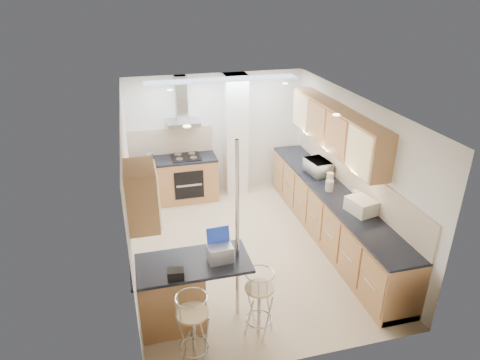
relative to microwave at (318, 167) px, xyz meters
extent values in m
plane|color=#CDAE89|center=(-1.51, -0.68, -1.06)|extent=(4.80, 4.80, 0.00)
cube|color=white|center=(-1.51, 1.72, 0.19)|extent=(3.60, 0.04, 2.50)
cube|color=white|center=(-1.51, -3.08, 0.19)|extent=(3.60, 0.04, 2.50)
cube|color=white|center=(-3.31, -0.68, 0.19)|extent=(0.04, 4.80, 2.50)
cube|color=white|center=(0.29, -0.68, 0.19)|extent=(0.04, 4.80, 2.50)
cube|color=white|center=(-1.51, -0.68, 1.44)|extent=(3.60, 4.80, 0.02)
cube|color=#A87A43|center=(0.12, -0.28, 0.82)|extent=(0.34, 3.00, 0.72)
cube|color=#A87A43|center=(-3.14, -2.03, 0.82)|extent=(0.34, 0.62, 0.72)
cube|color=#F4E6CD|center=(0.28, -0.68, 0.12)|extent=(0.03, 4.40, 0.56)
cube|color=#F4E6CD|center=(-2.46, 1.71, 0.12)|extent=(1.70, 0.03, 0.56)
cube|color=white|center=(-1.16, 1.52, 0.19)|extent=(0.45, 0.40, 2.50)
cube|color=#A8AAAD|center=(-2.21, 1.47, 0.56)|extent=(0.62, 0.48, 0.08)
cube|color=#A8AAAD|center=(-2.21, 1.61, 1.00)|extent=(0.22, 0.20, 0.88)
cylinder|color=silver|center=(-2.04, -2.13, 0.19)|extent=(0.05, 0.05, 2.50)
cube|color=black|center=(-2.21, 1.11, -0.61)|extent=(0.58, 0.02, 0.58)
cube|color=black|center=(-2.21, 1.42, -0.13)|extent=(0.58, 0.50, 0.02)
cube|color=tan|center=(-1.51, 1.12, 1.43)|extent=(2.80, 0.35, 0.02)
cube|color=#A87A43|center=(-0.01, -0.68, -0.62)|extent=(0.60, 4.40, 0.88)
cube|color=black|center=(-0.01, -0.68, -0.16)|extent=(0.63, 4.40, 0.04)
cube|color=#A87A43|center=(-2.46, 1.42, -0.62)|extent=(1.70, 0.60, 0.88)
cube|color=black|center=(-2.46, 1.42, -0.16)|extent=(1.70, 0.63, 0.04)
cube|color=#A87A43|center=(-2.63, -2.13, -0.61)|extent=(1.35, 0.62, 0.90)
cube|color=black|center=(-2.63, -2.13, -0.14)|extent=(1.47, 0.72, 0.04)
imported|color=white|center=(0.00, 0.00, 0.00)|extent=(0.41, 0.54, 0.28)
cube|color=#A1A4A9|center=(-2.27, -2.17, -0.01)|extent=(0.32, 0.25, 0.21)
cube|color=black|center=(-2.84, -2.38, -0.07)|extent=(0.21, 0.16, 0.11)
cylinder|color=beige|center=(0.06, -0.39, -0.04)|extent=(0.14, 0.14, 0.19)
cylinder|color=beige|center=(0.16, 0.54, -0.07)|extent=(0.12, 0.12, 0.14)
cylinder|color=#B1A98D|center=(-0.08, -0.66, -0.05)|extent=(0.15, 0.15, 0.18)
cylinder|color=white|center=(0.19, -1.06, -0.06)|extent=(0.13, 0.13, 0.16)
cube|color=beige|center=(0.06, -1.47, -0.03)|extent=(0.42, 0.49, 0.22)
cylinder|color=#A8AAAD|center=(-2.92, 1.26, -0.03)|extent=(0.16, 0.16, 0.22)
camera|label=1|loc=(-3.13, -6.52, 3.04)|focal=32.00mm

